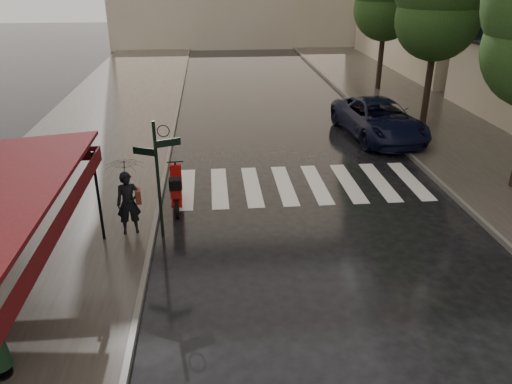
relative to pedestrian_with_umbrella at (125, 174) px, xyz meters
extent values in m
plane|color=black|center=(2.00, -3.06, -1.75)|extent=(120.00, 120.00, 0.00)
cube|color=#38332D|center=(-2.50, 8.94, -1.69)|extent=(6.00, 60.00, 0.12)
cube|color=#38332D|center=(12.25, 8.94, -1.69)|extent=(5.50, 60.00, 0.12)
cube|color=#595651|center=(0.55, 8.94, -1.68)|extent=(0.12, 60.00, 0.16)
cube|color=#595651|center=(9.45, 8.94, -1.68)|extent=(0.12, 60.00, 0.16)
cube|color=silver|center=(1.30, 2.94, -1.75)|extent=(0.50, 3.20, 0.01)
cube|color=silver|center=(2.35, 2.94, -1.75)|extent=(0.50, 3.20, 0.01)
cube|color=silver|center=(3.40, 2.94, -1.75)|extent=(0.50, 3.20, 0.01)
cube|color=silver|center=(4.45, 2.94, -1.75)|extent=(0.50, 3.20, 0.01)
cube|color=silver|center=(5.50, 2.94, -1.75)|extent=(0.50, 3.20, 0.01)
cube|color=silver|center=(6.55, 2.94, -1.75)|extent=(0.50, 3.20, 0.01)
cube|color=silver|center=(7.60, 2.94, -1.75)|extent=(0.50, 3.20, 0.01)
cube|color=silver|center=(8.65, 2.94, -1.75)|extent=(0.50, 3.20, 0.01)
cube|color=#43090E|center=(-0.52, -3.56, 0.60)|extent=(0.04, 7.00, 0.35)
cylinder|color=black|center=(-0.65, -0.31, -0.46)|extent=(0.07, 0.07, 2.35)
cylinder|color=black|center=(0.80, -0.06, -0.20)|extent=(0.08, 0.08, 3.10)
cube|color=black|center=(1.10, -0.06, 0.80)|extent=(0.62, 0.26, 0.18)
cube|color=black|center=(0.52, -0.06, 0.60)|extent=(0.56, 0.29, 0.18)
cylinder|color=black|center=(11.50, 8.94, 0.61)|extent=(0.28, 0.28, 4.48)
sphere|color=#173714|center=(11.50, 8.94, 2.77)|extent=(3.40, 3.40, 3.40)
cylinder|color=black|center=(11.70, 15.94, 0.55)|extent=(0.28, 0.28, 4.37)
sphere|color=#173714|center=(11.70, 15.94, 2.66)|extent=(3.40, 3.40, 3.40)
imported|color=black|center=(0.00, 0.00, -0.80)|extent=(0.67, 0.51, 1.66)
imported|color=black|center=(0.00, 0.00, 0.37)|extent=(1.16, 1.18, 0.90)
cube|color=#511E15|center=(0.24, 0.05, -0.63)|extent=(0.19, 0.33, 0.36)
cylinder|color=black|center=(1.12, 0.98, -1.50)|extent=(0.13, 0.51, 0.51)
cylinder|color=black|center=(1.05, 2.30, -1.50)|extent=(0.13, 0.51, 0.51)
cube|color=#970E0D|center=(1.09, 1.67, -1.41)|extent=(0.37, 1.39, 0.11)
cube|color=#970E0D|center=(1.10, 1.40, -1.10)|extent=(0.35, 0.60, 0.30)
cube|color=#970E0D|center=(1.06, 2.14, -1.01)|extent=(0.34, 0.14, 0.79)
cylinder|color=black|center=(1.06, 2.25, -0.57)|extent=(0.49, 0.06, 0.04)
cube|color=black|center=(1.12, 1.01, -0.75)|extent=(0.35, 0.33, 0.30)
imported|color=black|center=(9.00, 7.59, -1.00)|extent=(3.06, 5.67, 1.51)
cylinder|color=black|center=(-1.50, -4.89, -1.61)|extent=(0.32, 0.32, 0.05)
camera|label=1|loc=(2.18, -11.68, 4.68)|focal=35.00mm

